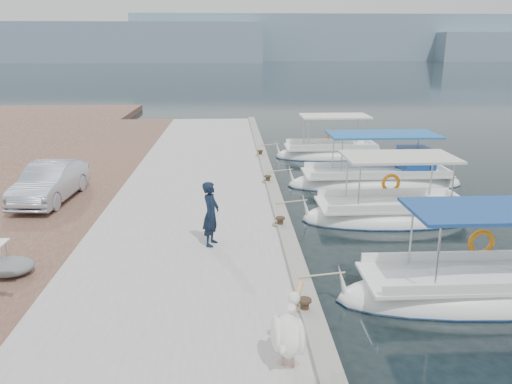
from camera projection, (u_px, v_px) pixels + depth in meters
The scene contains 14 objects.
ground at pixel (298, 264), 13.61m from camera, with size 400.00×400.00×0.00m, color black.
concrete_quay at pixel (198, 202), 18.18m from camera, with size 6.00×40.00×0.50m, color #A4A49F.
quay_curb at pixel (274, 193), 18.23m from camera, with size 0.44×40.00×0.12m, color gray.
cobblestone_strip at pixel (59, 204), 17.94m from camera, with size 4.00×40.00×0.50m, color brown.
distant_hills at pixel (305, 42), 206.07m from camera, with size 330.00×60.00×18.00m.
fishing_caique_b at pixel (485, 293), 11.72m from camera, with size 7.09×2.15×2.83m.
fishing_caique_c at pixel (390, 216), 17.06m from camera, with size 6.09×2.32×2.83m.
fishing_caique_d at pixel (378, 181), 21.25m from camera, with size 7.51×2.35×2.83m.
fishing_caique_e at pixel (330, 155), 26.74m from camera, with size 5.92×2.31×2.83m.
mooring_bollards at pixel (280, 222), 14.84m from camera, with size 0.28×20.28×0.33m.
pelican at pixel (289, 333), 8.34m from camera, with size 0.77×1.49×1.16m.
fisherman at pixel (211, 214), 13.38m from camera, with size 0.65×0.42×1.77m, color black.
parked_car at pixel (50, 182), 17.33m from camera, with size 1.41×4.03×1.33m, color #ABB2C4.
tarp_bundle at pixel (10, 267), 11.78m from camera, with size 1.10×0.90×0.40m, color slate.
Camera 1 is at (-1.79, -12.44, 5.70)m, focal length 35.00 mm.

